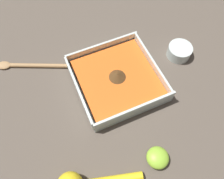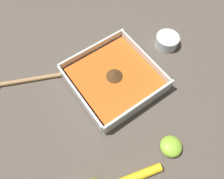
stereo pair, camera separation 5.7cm
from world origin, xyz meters
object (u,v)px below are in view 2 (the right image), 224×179
Objects in this scene: lemon_half at (170,147)px; wooden_spoon at (22,81)px; spice_bowl at (167,41)px; square_dish at (114,79)px.

wooden_spoon is at bearing 118.62° from lemon_half.
lemon_half is (-0.21, -0.24, -0.00)m from spice_bowl.
lemon_half is at bearing -90.30° from square_dish.
square_dish reaches higher than wooden_spoon.
wooden_spoon is at bearing 162.09° from spice_bowl.
spice_bowl is 0.32m from lemon_half.
spice_bowl is 1.33× the size of lemon_half.
wooden_spoon is (-0.21, 0.38, -0.01)m from lemon_half.
lemon_half is (-0.00, -0.23, -0.00)m from square_dish.
square_dish is 1.05× the size of wooden_spoon.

